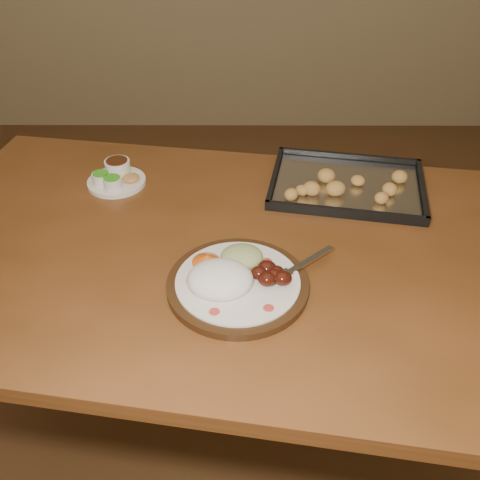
{
  "coord_description": "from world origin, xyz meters",
  "views": [
    {
      "loc": [
        0.22,
        -1.17,
        1.51
      ],
      "look_at": [
        0.21,
        -0.21,
        0.77
      ],
      "focal_mm": 40.0,
      "sensor_mm": 36.0,
      "label": 1
    }
  ],
  "objects": [
    {
      "name": "condiment_saucer",
      "position": [
        -0.12,
        0.07,
        0.77
      ],
      "size": [
        0.16,
        0.16,
        0.05
      ],
      "rotation": [
        0.0,
        0.0,
        -0.27
      ],
      "color": "white",
      "rests_on": "dining_table"
    },
    {
      "name": "ground",
      "position": [
        0.0,
        0.0,
        0.0
      ],
      "size": [
        4.0,
        4.0,
        0.0
      ],
      "primitive_type": "plane",
      "color": "#552F1D",
      "rests_on": "ground"
    },
    {
      "name": "dining_table",
      "position": [
        0.18,
        -0.21,
        0.65
      ],
      "size": [
        1.62,
        1.12,
        0.75
      ],
      "rotation": [
        0.0,
        0.0,
        -0.15
      ],
      "color": "brown",
      "rests_on": "ground"
    },
    {
      "name": "baking_tray",
      "position": [
        0.5,
        0.05,
        0.76
      ],
      "size": [
        0.45,
        0.36,
        0.04
      ],
      "rotation": [
        0.0,
        0.0,
        -0.18
      ],
      "color": "black",
      "rests_on": "dining_table"
    },
    {
      "name": "dinner_plate",
      "position": [
        0.2,
        -0.35,
        0.77
      ],
      "size": [
        0.36,
        0.3,
        0.07
      ],
      "rotation": [
        0.0,
        0.0,
        0.25
      ],
      "color": "#311C0D",
      "rests_on": "dining_table"
    }
  ]
}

